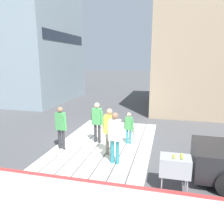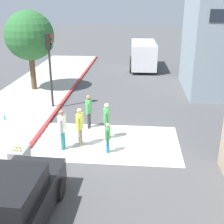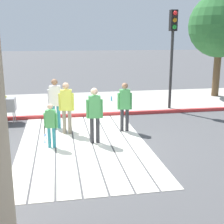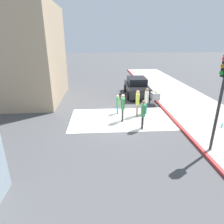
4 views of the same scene
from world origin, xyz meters
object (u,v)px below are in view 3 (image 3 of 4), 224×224
(traffic_light_corner, at_px, (173,40))
(pedestrian_adult_trailing, at_px, (66,105))
(water_bottle, at_px, (111,99))
(street_tree, at_px, (221,27))
(pedestrian_adult_side, at_px, (125,104))
(pedestrian_teen_behind, at_px, (55,100))
(tennis_ball_cart, at_px, (4,105))
(pedestrian_adult_lead, at_px, (95,111))
(pedestrian_child_with_racket, at_px, (51,123))

(traffic_light_corner, height_order, pedestrian_adult_trailing, traffic_light_corner)
(water_bottle, bearing_deg, street_tree, 92.28)
(traffic_light_corner, height_order, pedestrian_adult_side, traffic_light_corner)
(street_tree, relative_size, water_bottle, 24.18)
(water_bottle, xyz_separation_m, pedestrian_teen_behind, (3.75, -2.66, 0.80))
(tennis_ball_cart, distance_m, pedestrian_adult_lead, 4.20)
(pedestrian_teen_behind, bearing_deg, street_tree, 115.76)
(pedestrian_adult_trailing, bearing_deg, pedestrian_teen_behind, -151.79)
(tennis_ball_cart, xyz_separation_m, pedestrian_adult_lead, (2.85, 3.07, 0.30))
(traffic_light_corner, bearing_deg, pedestrian_child_with_racket, -53.61)
(water_bottle, bearing_deg, pedestrian_adult_trailing, -27.39)
(water_bottle, xyz_separation_m, pedestrian_adult_trailing, (4.43, -2.29, 0.78))
(pedestrian_adult_lead, bearing_deg, street_tree, 128.89)
(traffic_light_corner, xyz_separation_m, water_bottle, (-1.95, -2.25, -2.81))
(street_tree, bearing_deg, pedestrian_adult_side, -51.50)
(pedestrian_adult_trailing, xyz_separation_m, pedestrian_teen_behind, (-0.67, -0.36, 0.02))
(pedestrian_adult_lead, distance_m, pedestrian_adult_trailing, 1.33)
(pedestrian_child_with_racket, bearing_deg, pedestrian_teen_behind, 175.79)
(pedestrian_adult_side, bearing_deg, pedestrian_adult_lead, -49.14)
(street_tree, height_order, pedestrian_adult_trailing, street_tree)
(pedestrian_adult_lead, bearing_deg, water_bottle, 164.80)
(pedestrian_teen_behind, bearing_deg, pedestrian_adult_side, 72.40)
(street_tree, relative_size, pedestrian_child_with_racket, 4.00)
(water_bottle, distance_m, pedestrian_teen_behind, 4.67)
(traffic_light_corner, relative_size, pedestrian_adult_trailing, 2.44)
(traffic_light_corner, bearing_deg, tennis_ball_cart, -84.30)
(tennis_ball_cart, bearing_deg, pedestrian_adult_trailing, 51.57)
(pedestrian_adult_lead, bearing_deg, traffic_light_corner, 133.36)
(pedestrian_child_with_racket, bearing_deg, water_bottle, 153.74)
(traffic_light_corner, height_order, pedestrian_child_with_racket, traffic_light_corner)
(tennis_ball_cart, distance_m, pedestrian_adult_side, 4.62)
(pedestrian_child_with_racket, bearing_deg, tennis_ball_cart, -149.92)
(traffic_light_corner, xyz_separation_m, pedestrian_child_with_racket, (3.72, -5.04, -2.29))
(traffic_light_corner, distance_m, street_tree, 4.02)
(tennis_ball_cart, distance_m, pedestrian_teen_behind, 2.23)
(pedestrian_adult_lead, relative_size, pedestrian_adult_side, 1.02)
(pedestrian_adult_lead, distance_m, pedestrian_adult_side, 1.52)
(street_tree, xyz_separation_m, pedestrian_adult_trailing, (4.65, -7.87, -2.62))
(traffic_light_corner, distance_m, tennis_ball_cart, 7.23)
(pedestrian_adult_side, bearing_deg, tennis_ball_cart, -113.75)
(pedestrian_adult_lead, bearing_deg, tennis_ball_cart, -132.88)
(street_tree, xyz_separation_m, pedestrian_adult_lead, (5.70, -7.07, -2.63))
(pedestrian_adult_trailing, height_order, pedestrian_teen_behind, pedestrian_teen_behind)
(street_tree, relative_size, pedestrian_adult_trailing, 3.06)
(pedestrian_adult_side, bearing_deg, street_tree, 128.50)
(tennis_ball_cart, height_order, pedestrian_adult_trailing, pedestrian_adult_trailing)
(traffic_light_corner, distance_m, pedestrian_adult_trailing, 5.55)
(water_bottle, bearing_deg, tennis_ball_cart, -60.01)
(pedestrian_adult_lead, height_order, pedestrian_child_with_racket, pedestrian_adult_lead)
(street_tree, height_order, water_bottle, street_tree)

